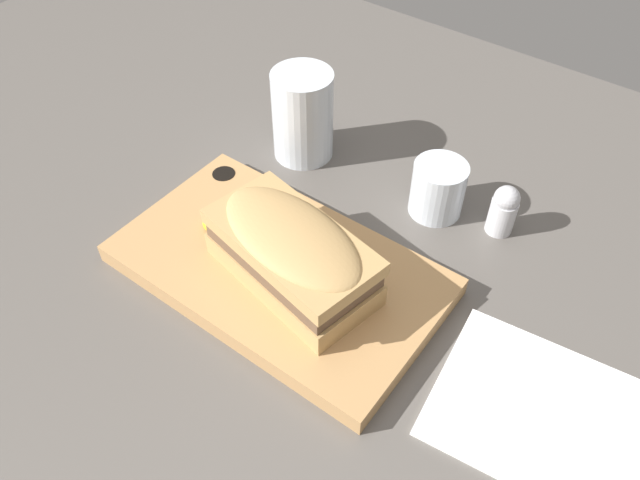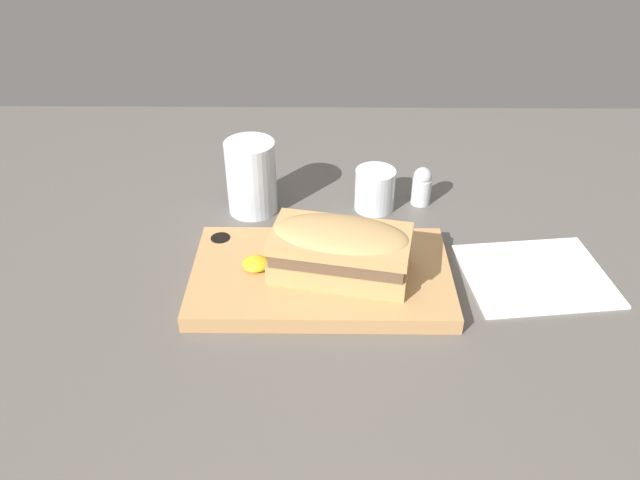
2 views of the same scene
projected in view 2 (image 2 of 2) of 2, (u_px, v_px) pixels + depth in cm
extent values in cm
cube|color=#56514C|center=(344.00, 281.00, 87.76)|extent=(169.87, 117.19, 2.00)
cube|color=tan|center=(321.00, 276.00, 85.21)|extent=(35.17, 20.29, 2.28)
cylinder|color=black|center=(221.00, 241.00, 90.94)|extent=(2.84, 2.84, 1.14)
cube|color=tan|center=(340.00, 264.00, 83.23)|extent=(19.57, 12.54, 2.78)
cube|color=brown|center=(340.00, 250.00, 81.90)|extent=(18.78, 12.04, 1.86)
cube|color=tan|center=(341.00, 239.00, 80.88)|extent=(19.57, 12.54, 1.67)
ellipsoid|color=tan|center=(341.00, 235.00, 80.48)|extent=(19.18, 12.29, 2.51)
ellipsoid|color=gold|center=(256.00, 264.00, 84.42)|extent=(3.63, 3.63, 1.45)
cylinder|color=silver|center=(251.00, 177.00, 97.94)|extent=(7.86, 7.86, 11.89)
cylinder|color=silver|center=(253.00, 194.00, 99.70)|extent=(6.91, 6.91, 5.35)
cylinder|color=silver|center=(375.00, 189.00, 99.83)|extent=(6.43, 6.43, 6.78)
cylinder|color=#5B141E|center=(375.00, 191.00, 100.01)|extent=(5.79, 5.79, 5.72)
cube|color=white|center=(535.00, 274.00, 86.99)|extent=(21.21, 18.13, 0.40)
cylinder|color=silver|center=(421.00, 191.00, 101.68)|extent=(3.15, 3.15, 4.43)
sphere|color=#B7B7BC|center=(423.00, 176.00, 100.09)|extent=(2.99, 2.99, 2.99)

